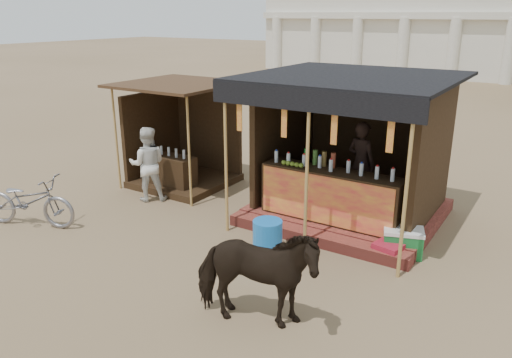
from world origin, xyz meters
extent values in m
plane|color=#846B4C|center=(0.00, 0.00, 0.00)|extent=(120.00, 120.00, 0.00)
cube|color=#993B32|center=(1.00, 3.50, 0.11)|extent=(3.40, 2.80, 0.22)
cube|color=#993B32|center=(1.00, 1.95, 0.10)|extent=(3.40, 0.35, 0.20)
cube|color=#332112|center=(1.00, 2.55, 0.69)|extent=(2.60, 0.55, 0.95)
cube|color=red|center=(1.00, 2.27, 0.69)|extent=(2.50, 0.02, 0.88)
cube|color=#332112|center=(1.00, 4.75, 1.47)|extent=(3.00, 0.12, 2.50)
cube|color=#332112|center=(-0.50, 3.50, 1.47)|extent=(0.12, 2.50, 2.50)
cube|color=#332112|center=(2.50, 3.50, 1.47)|extent=(0.12, 2.50, 2.50)
cube|color=black|center=(1.00, 3.30, 2.75)|extent=(3.60, 3.60, 0.06)
cube|color=black|center=(1.00, 1.52, 2.57)|extent=(3.60, 0.06, 0.36)
cylinder|color=tan|center=(-0.60, 1.55, 1.38)|extent=(0.06, 0.06, 2.75)
cylinder|color=tan|center=(1.00, 1.55, 1.38)|extent=(0.06, 0.06, 2.75)
cylinder|color=tan|center=(2.60, 1.55, 1.38)|extent=(0.06, 0.06, 2.75)
cube|color=red|center=(-0.30, 1.55, 2.20)|extent=(0.10, 0.02, 0.55)
cube|color=red|center=(0.57, 1.55, 2.20)|extent=(0.10, 0.02, 0.55)
cube|color=red|center=(1.43, 1.55, 2.20)|extent=(0.10, 0.02, 0.55)
cube|color=red|center=(2.30, 1.55, 2.20)|extent=(0.10, 0.02, 0.55)
imported|color=black|center=(1.14, 3.60, 1.05)|extent=(0.69, 0.55, 1.66)
cube|color=#332112|center=(-3.00, 3.20, 0.07)|extent=(2.00, 2.00, 0.15)
cube|color=#332112|center=(-3.00, 4.15, 1.05)|extent=(1.90, 0.10, 2.10)
cube|color=#332112|center=(-3.95, 3.20, 1.05)|extent=(0.10, 1.90, 2.10)
cube|color=#472D19|center=(-3.00, 3.10, 2.35)|extent=(2.40, 2.40, 0.06)
cylinder|color=tan|center=(-4.05, 2.15, 1.18)|extent=(0.05, 0.05, 2.35)
cylinder|color=tan|center=(-1.95, 2.15, 1.18)|extent=(0.05, 0.05, 2.35)
cube|color=#332112|center=(-3.00, 2.70, 0.40)|extent=(1.20, 0.50, 0.80)
imported|color=black|center=(1.42, -0.65, 0.70)|extent=(1.81, 1.25, 1.40)
imported|color=gray|center=(-3.88, -0.25, 0.49)|extent=(1.97, 1.27, 0.98)
imported|color=silver|center=(-2.95, 1.97, 0.80)|extent=(0.98, 0.96, 1.60)
cylinder|color=blue|center=(0.70, 0.84, 0.37)|extent=(0.50, 0.50, 0.74)
cube|color=maroon|center=(2.29, 2.00, 0.14)|extent=(0.49, 0.43, 0.29)
cube|color=#197230|center=(2.43, 2.33, 0.20)|extent=(0.72, 0.60, 0.40)
cube|color=white|center=(2.43, 2.33, 0.43)|extent=(0.75, 0.62, 0.06)
cube|color=silver|center=(-2.00, 30.00, 4.00)|extent=(26.00, 7.00, 8.00)
cube|color=silver|center=(-2.00, 26.40, 3.70)|extent=(26.00, 0.50, 0.40)
cylinder|color=silver|center=(-14.00, 26.40, 1.80)|extent=(0.70, 0.70, 3.60)
cylinder|color=silver|center=(-11.00, 26.40, 1.80)|extent=(0.70, 0.70, 3.60)
cylinder|color=silver|center=(-8.00, 26.40, 1.80)|extent=(0.70, 0.70, 3.60)
cylinder|color=silver|center=(-5.00, 26.40, 1.80)|extent=(0.70, 0.70, 3.60)
cylinder|color=silver|center=(-2.00, 26.40, 1.80)|extent=(0.70, 0.70, 3.60)
cylinder|color=silver|center=(1.00, 26.40, 1.80)|extent=(0.70, 0.70, 3.60)
camera|label=1|loc=(4.40, -5.32, 3.83)|focal=35.00mm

